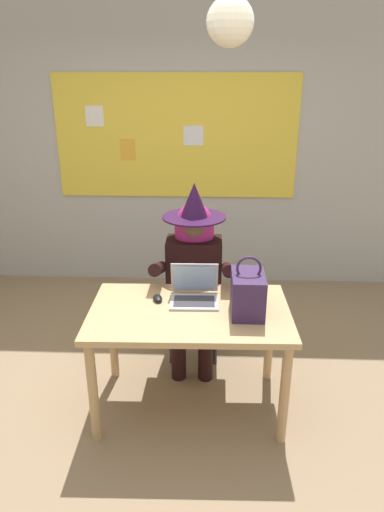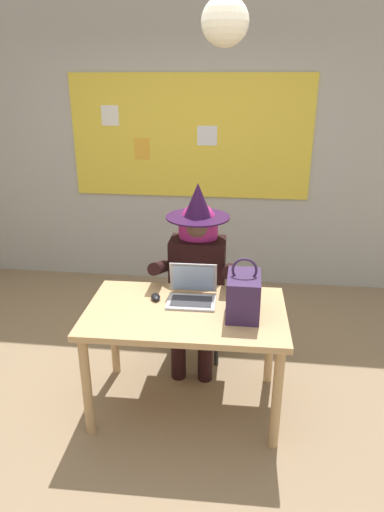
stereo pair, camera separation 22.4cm
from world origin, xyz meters
name	(u,v)px [view 2 (the right image)]	position (x,y,z in m)	size (l,w,h in m)	color
ground_plane	(152,406)	(0.00, 0.00, 0.00)	(24.00, 24.00, 0.00)	#937A5B
wall_back_bulletin	(191,145)	(0.00, 2.16, 1.47)	(5.71, 2.31, 2.91)	#B2B2AD
desk_main	(186,323)	(0.23, 0.04, 0.64)	(1.28, 0.79, 0.74)	tan
chair_at_desk	(198,291)	(0.23, 0.79, 0.51)	(0.42, 0.42, 0.90)	black
person_costumed	(197,265)	(0.23, 0.66, 0.79)	(0.59, 0.70, 1.40)	black
laptop	(192,292)	(0.26, 0.19, 0.79)	(0.32, 0.28, 0.23)	#B7B7BC
computer_mouse	(156,297)	(0.01, 0.17, 0.76)	(0.06, 0.10, 0.03)	black
handbag	(243,295)	(0.59, 0.03, 0.87)	(0.20, 0.30, 0.38)	#38234C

